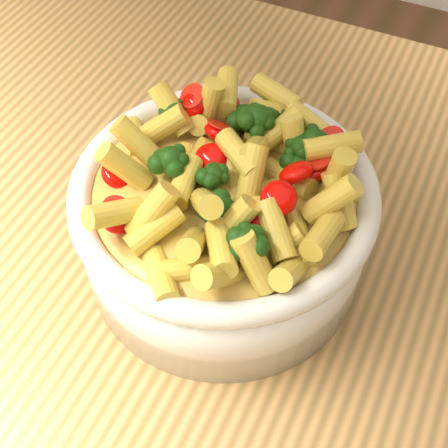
% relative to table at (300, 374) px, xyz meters
% --- Properties ---
extents(table, '(1.20, 0.80, 0.90)m').
position_rel_table_xyz_m(table, '(0.00, 0.00, 0.00)').
color(table, tan).
rests_on(table, ground).
extents(serving_bowl, '(0.23, 0.23, 0.10)m').
position_rel_table_xyz_m(serving_bowl, '(-0.09, 0.02, 0.15)').
color(serving_bowl, silver).
rests_on(serving_bowl, table).
extents(pasta_salad, '(0.18, 0.18, 0.04)m').
position_rel_table_xyz_m(pasta_salad, '(-0.09, 0.02, 0.21)').
color(pasta_salad, gold).
rests_on(pasta_salad, serving_bowl).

